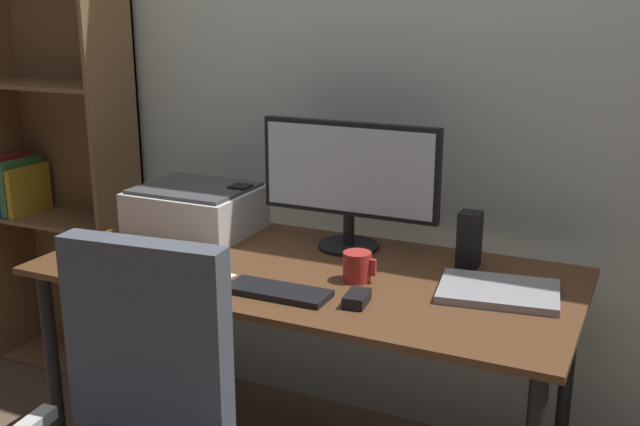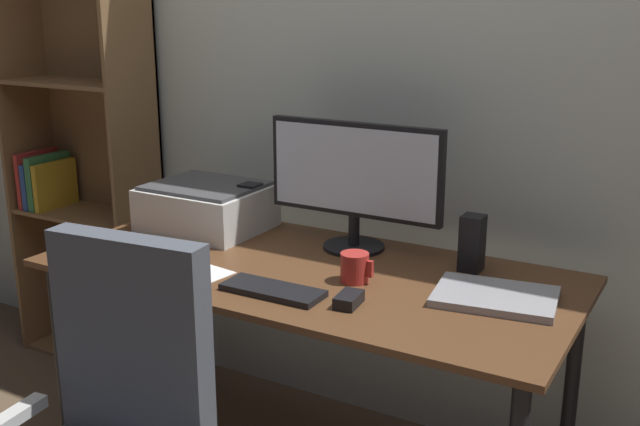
{
  "view_description": "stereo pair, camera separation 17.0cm",
  "coord_description": "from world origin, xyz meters",
  "views": [
    {
      "loc": [
        0.94,
        -1.91,
        1.52
      ],
      "look_at": [
        0.04,
        0.01,
        0.92
      ],
      "focal_mm": 42.17,
      "sensor_mm": 36.0,
      "label": 1
    },
    {
      "loc": [
        1.09,
        -1.83,
        1.52
      ],
      "look_at": [
        0.04,
        0.01,
        0.92
      ],
      "focal_mm": 42.17,
      "sensor_mm": 36.0,
      "label": 2
    }
  ],
  "objects": [
    {
      "name": "coffee_mug",
      "position": [
        0.18,
        -0.03,
        0.78
      ],
      "size": [
        0.1,
        0.08,
        0.09
      ],
      "color": "#B72D28",
      "rests_on": "desk"
    },
    {
      "name": "printer",
      "position": [
        -0.51,
        0.18,
        0.82
      ],
      "size": [
        0.4,
        0.34,
        0.16
      ],
      "color": "silver",
      "rests_on": "desk"
    },
    {
      "name": "desk",
      "position": [
        0.0,
        0.0,
        0.66
      ],
      "size": [
        1.61,
        0.75,
        0.74
      ],
      "color": "#56351E",
      "rests_on": "ground"
    },
    {
      "name": "bookshelf",
      "position": [
        -1.31,
        0.37,
        0.9
      ],
      "size": [
        0.64,
        0.28,
        1.84
      ],
      "color": "brown",
      "rests_on": "ground"
    },
    {
      "name": "back_wall",
      "position": [
        0.0,
        0.55,
        1.3
      ],
      "size": [
        6.4,
        0.1,
        2.6
      ],
      "primitive_type": "cube",
      "color": "beige",
      "rests_on": "ground"
    },
    {
      "name": "laptop",
      "position": [
        0.57,
        0.03,
        0.75
      ],
      "size": [
        0.35,
        0.27,
        0.02
      ],
      "primitive_type": "cube",
      "rotation": [
        0.0,
        0.0,
        0.14
      ],
      "color": "#99999E",
      "rests_on": "desk"
    },
    {
      "name": "speaker_left",
      "position": [
        -0.36,
        0.23,
        0.82
      ],
      "size": [
        0.06,
        0.07,
        0.17
      ],
      "primitive_type": "cube",
      "color": "black",
      "rests_on": "desk"
    },
    {
      "name": "paper_sheet",
      "position": [
        -0.28,
        -0.27,
        0.74
      ],
      "size": [
        0.25,
        0.32,
        0.0
      ],
      "primitive_type": "cube",
      "rotation": [
        0.0,
        0.0,
        -0.15
      ],
      "color": "white",
      "rests_on": "desk"
    },
    {
      "name": "speaker_right",
      "position": [
        0.44,
        0.23,
        0.82
      ],
      "size": [
        0.06,
        0.07,
        0.17
      ],
      "primitive_type": "cube",
      "color": "black",
      "rests_on": "desk"
    },
    {
      "name": "monitor",
      "position": [
        0.04,
        0.23,
        0.98
      ],
      "size": [
        0.59,
        0.2,
        0.41
      ],
      "color": "black",
      "rests_on": "desk"
    },
    {
      "name": "mouse",
      "position": [
        0.25,
        -0.19,
        0.76
      ],
      "size": [
        0.07,
        0.1,
        0.03
      ],
      "primitive_type": "cube",
      "rotation": [
        0.0,
        0.0,
        0.11
      ],
      "color": "black",
      "rests_on": "desk"
    },
    {
      "name": "keyboard",
      "position": [
        0.02,
        -0.22,
        0.75
      ],
      "size": [
        0.29,
        0.11,
        0.02
      ],
      "primitive_type": "cube",
      "rotation": [
        0.0,
        0.0,
        0.01
      ],
      "color": "black",
      "rests_on": "desk"
    }
  ]
}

